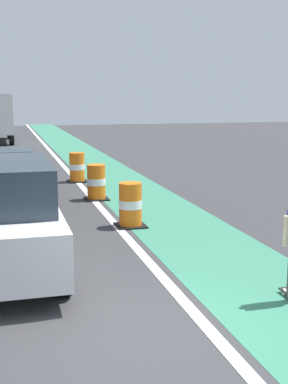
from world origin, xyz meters
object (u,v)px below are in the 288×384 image
object	(u,v)px
traffic_barrel_back	(77,168)
parked_sedan_second	(3,179)
traffic_barrel_front	(130,205)
parked_suv_nearest	(6,217)
traffic_barrel_mid	(96,183)

from	to	relation	value
traffic_barrel_back	parked_sedan_second	bearing A→B (deg)	-123.48
parked_sedan_second	traffic_barrel_front	distance (m)	4.28
parked_suv_nearest	traffic_barrel_front	distance (m)	4.05
parked_suv_nearest	traffic_barrel_mid	size ratio (longest dim) A/B	4.22
parked_suv_nearest	traffic_barrel_back	world-z (taller)	parked_suv_nearest
traffic_barrel_mid	traffic_barrel_back	bearing A→B (deg)	91.72
traffic_barrel_front	traffic_barrel_back	bearing A→B (deg)	92.64
parked_suv_nearest	traffic_barrel_front	xyz separation A→B (m)	(2.97, 2.71, -0.50)
parked_sedan_second	traffic_barrel_back	world-z (taller)	parked_sedan_second
traffic_barrel_front	traffic_barrel_mid	distance (m)	3.56
parked_suv_nearest	traffic_barrel_back	bearing A→B (deg)	74.85
parked_sedan_second	traffic_barrel_front	world-z (taller)	parked_sedan_second
traffic_barrel_front	traffic_barrel_mid	xyz separation A→B (m)	(-0.22, 3.56, 0.00)
traffic_barrel_front	traffic_barrel_back	xyz separation A→B (m)	(-0.33, 7.07, 0.00)
parked_suv_nearest	parked_sedan_second	distance (m)	5.77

